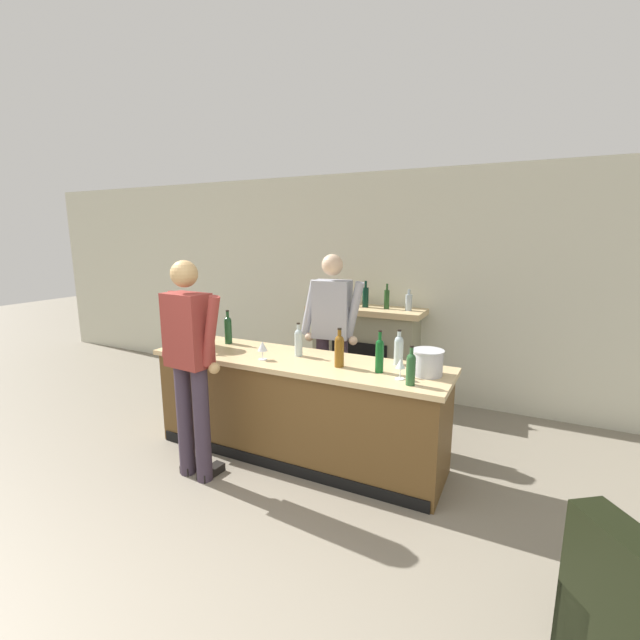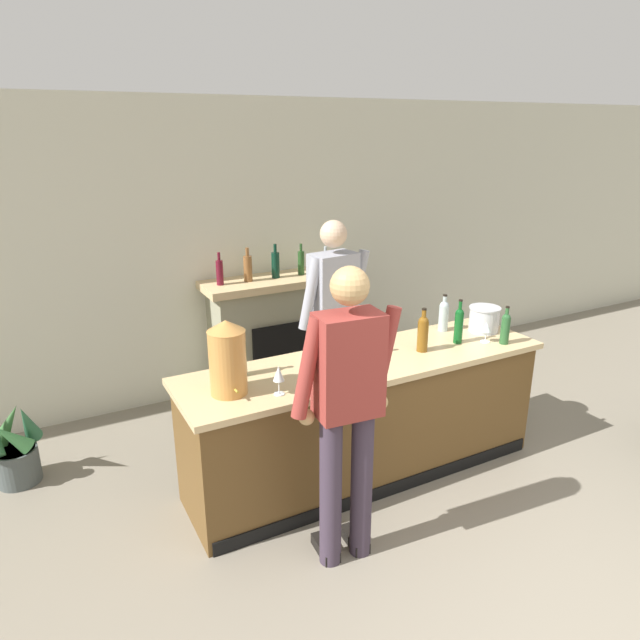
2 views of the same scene
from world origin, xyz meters
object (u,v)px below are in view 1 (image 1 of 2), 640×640
wine_bottle_merlot_tall (339,349)px  wine_glass_mid_counter (400,365)px  wine_bottle_port_short (380,354)px  wine_bottle_riesling_slim (411,368)px  copper_dispenser (200,323)px  person_customer (190,361)px  wine_bottle_cabernet_heavy (399,349)px  wine_glass_by_dispenser (211,340)px  potted_plant_corner (190,363)px  person_bartender (332,335)px  wine_bottle_chardonnay_pale (228,329)px  fireplace_stone (365,351)px  wine_bottle_burgundy_dark (298,341)px  wine_glass_front_right (262,347)px  ice_bucket_steel (428,362)px

wine_bottle_merlot_tall → wine_glass_mid_counter: size_ratio=2.06×
wine_bottle_merlot_tall → wine_bottle_port_short: (0.35, 0.01, 0.00)m
wine_bottle_riesling_slim → wine_bottle_port_short: 0.35m
copper_dispenser → person_customer: bearing=-54.5°
wine_bottle_cabernet_heavy → wine_glass_by_dispenser: size_ratio=1.61×
potted_plant_corner → wine_bottle_merlot_tall: bearing=-22.7°
wine_bottle_riesling_slim → wine_bottle_cabernet_heavy: size_ratio=0.98×
wine_bottle_riesling_slim → wine_bottle_merlot_tall: (-0.64, 0.17, 0.02)m
copper_dispenser → wine_glass_by_dispenser: size_ratio=2.54×
person_bartender → wine_bottle_chardonnay_pale: size_ratio=5.34×
person_bartender → wine_bottle_cabernet_heavy: 0.89m
fireplace_stone → person_bartender: bearing=-88.5°
person_customer → wine_glass_mid_counter: person_customer is taller
wine_bottle_burgundy_dark → wine_bottle_cabernet_heavy: size_ratio=1.01×
person_bartender → wine_bottle_port_short: size_ratio=5.31×
potted_plant_corner → person_bartender: 2.53m
person_customer → wine_bottle_cabernet_heavy: (1.45, 0.92, 0.05)m
fireplace_stone → potted_plant_corner: fireplace_stone is taller
potted_plant_corner → person_customer: bearing=-46.1°
wine_bottle_burgundy_dark → wine_glass_mid_counter: (1.00, -0.22, -0.02)m
wine_bottle_cabernet_heavy → wine_glass_by_dispenser: wine_bottle_cabernet_heavy is taller
copper_dispenser → wine_glass_front_right: copper_dispenser is taller
wine_glass_front_right → wine_bottle_cabernet_heavy: bearing=19.2°
person_bartender → wine_bottle_riesling_slim: size_ratio=6.15×
wine_bottle_chardonnay_pale → wine_glass_by_dispenser: wine_bottle_chardonnay_pale is taller
wine_glass_by_dispenser → wine_glass_front_right: wine_glass_by_dispenser is taller
wine_glass_by_dispenser → wine_glass_front_right: (0.53, 0.05, -0.02)m
ice_bucket_steel → wine_bottle_chardonnay_pale: (-2.03, 0.11, 0.05)m
person_customer → wine_bottle_burgundy_dark: (0.56, 0.78, 0.05)m
person_customer → ice_bucket_steel: bearing=23.7°
fireplace_stone → wine_bottle_chardonnay_pale: size_ratio=4.29×
wine_bottle_port_short → wine_glass_mid_counter: (0.20, -0.09, -0.04)m
fireplace_stone → wine_glass_mid_counter: (0.94, -1.80, 0.45)m
ice_bucket_steel → wine_bottle_chardonnay_pale: size_ratio=0.73×
wine_bottle_riesling_slim → wine_bottle_cabernet_heavy: bearing=116.1°
fireplace_stone → wine_glass_front_right: bearing=-98.8°
wine_bottle_riesling_slim → wine_bottle_cabernet_heavy: 0.50m
fireplace_stone → wine_glass_by_dispenser: size_ratio=7.77×
wine_bottle_burgundy_dark → wine_glass_by_dispenser: 0.81m
wine_bottle_merlot_tall → copper_dispenser: bearing=179.9°
wine_glass_mid_counter → copper_dispenser: bearing=177.6°
wine_glass_front_right → wine_bottle_merlot_tall: bearing=9.2°
wine_bottle_burgundy_dark → wine_bottle_chardonnay_pale: wine_bottle_chardonnay_pale is taller
ice_bucket_steel → wine_bottle_burgundy_dark: bearing=179.0°
wine_bottle_riesling_slim → wine_glass_mid_counter: (-0.10, 0.09, -0.02)m
wine_bottle_merlot_tall → wine_bottle_burgundy_dark: bearing=163.8°
ice_bucket_steel → wine_bottle_port_short: (-0.36, -0.10, 0.05)m
person_bartender → copper_dispenser: person_bartender is taller
potted_plant_corner → person_bartender: size_ratio=0.37×
person_customer → wine_bottle_chardonnay_pale: person_customer is taller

